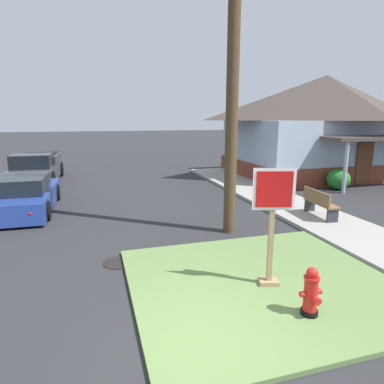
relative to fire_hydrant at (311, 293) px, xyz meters
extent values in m
plane|color=#2B2B2D|center=(-1.99, -0.24, -0.46)|extent=(160.00, 160.00, 0.00)
cube|color=#668447|center=(-0.18, 1.24, -0.42)|extent=(5.01, 4.56, 0.08)
cube|color=#9E9B93|center=(3.53, 5.88, -0.40)|extent=(2.20, 18.56, 0.12)
cylinder|color=black|center=(0.00, 0.00, -0.34)|extent=(0.28, 0.28, 0.08)
cylinder|color=red|center=(0.00, 0.00, -0.03)|extent=(0.22, 0.22, 0.54)
cylinder|color=red|center=(0.00, 0.00, 0.26)|extent=(0.25, 0.25, 0.03)
sphere|color=red|center=(0.00, 0.00, 0.34)|extent=(0.19, 0.19, 0.19)
cube|color=red|center=(0.00, 0.00, 0.41)|extent=(0.04, 0.04, 0.04)
cylinder|color=red|center=(-0.15, 0.00, 0.00)|extent=(0.08, 0.09, 0.09)
cylinder|color=red|center=(0.15, 0.00, 0.00)|extent=(0.08, 0.09, 0.09)
cylinder|color=red|center=(0.00, -0.16, -0.05)|extent=(0.12, 0.09, 0.12)
cube|color=#A3845B|center=(-0.12, 1.10, 0.71)|extent=(0.11, 0.11, 2.17)
cube|color=#A3845B|center=(-0.12, 1.10, -0.34)|extent=(0.42, 0.37, 0.08)
cube|color=white|center=(-0.13, 1.06, 1.47)|extent=(0.73, 0.23, 0.76)
cube|color=red|center=(-0.14, 1.04, 1.47)|extent=(0.63, 0.20, 0.65)
cylinder|color=black|center=(-2.77, 3.04, -0.45)|extent=(0.70, 0.70, 0.02)
cube|color=#233D93|center=(-5.52, 8.32, -0.05)|extent=(1.87, 4.46, 0.64)
cube|color=black|center=(-5.52, 8.10, 0.51)|extent=(1.57, 2.07, 0.56)
cylinder|color=black|center=(-6.33, 9.71, -0.15)|extent=(0.23, 0.62, 0.62)
cylinder|color=black|center=(-4.65, 9.68, -0.15)|extent=(0.23, 0.62, 0.62)
cylinder|color=black|center=(-4.70, 6.94, -0.15)|extent=(0.23, 0.62, 0.62)
sphere|color=white|center=(-6.01, 10.50, 0.01)|extent=(0.14, 0.14, 0.14)
sphere|color=white|center=(-4.94, 10.48, 0.01)|extent=(0.14, 0.14, 0.14)
sphere|color=red|center=(-5.02, 6.14, 0.01)|extent=(0.12, 0.12, 0.12)
cube|color=#38383D|center=(-5.95, 13.93, 0.04)|extent=(2.16, 5.54, 0.68)
cube|color=black|center=(-5.98, 13.17, 0.68)|extent=(1.78, 1.48, 0.68)
cube|color=#38383D|center=(-4.98, 14.86, 0.60)|extent=(0.18, 2.30, 0.44)
cube|color=#38383D|center=(-6.85, 14.92, 0.60)|extent=(0.18, 2.30, 0.44)
cube|color=#38383D|center=(-5.86, 16.62, 0.60)|extent=(1.78, 0.16, 0.44)
cylinder|color=black|center=(-5.08, 12.26, -0.08)|extent=(0.29, 0.77, 0.76)
cylinder|color=black|center=(-6.93, 12.32, -0.08)|extent=(0.29, 0.77, 0.76)
cylinder|color=black|center=(-4.97, 15.54, -0.08)|extent=(0.29, 0.77, 0.76)
cylinder|color=black|center=(-6.82, 15.61, -0.08)|extent=(0.29, 0.77, 0.76)
cube|color=brown|center=(3.59, 4.50, 0.10)|extent=(0.52, 1.45, 0.06)
cube|color=brown|center=(3.41, 4.51, 0.32)|extent=(0.17, 1.42, 0.38)
cube|color=#2D2D33|center=(3.54, 3.87, -0.13)|extent=(0.36, 0.09, 0.41)
cube|color=#2D2D33|center=(3.65, 5.12, -0.13)|extent=(0.36, 0.09, 0.41)
cylinder|color=#4C3823|center=(0.40, 4.27, 5.04)|extent=(0.33, 0.33, 11.00)
cube|color=brown|center=(9.18, 11.95, -0.01)|extent=(9.52, 6.40, 0.90)
cube|color=#9EADC1|center=(9.18, 11.95, 1.51)|extent=(9.33, 6.27, 2.14)
pyramid|color=#423833|center=(9.18, 11.95, 3.76)|extent=(10.00, 6.72, 2.37)
cube|color=#423833|center=(9.18, 8.05, 1.82)|extent=(5.24, 1.40, 0.16)
cylinder|color=#9EADC1|center=(7.04, 7.50, 0.68)|extent=(0.16, 0.16, 2.28)
cube|color=brown|center=(9.18, 8.73, 0.59)|extent=(0.90, 0.06, 2.00)
ellipsoid|color=#25732A|center=(7.32, 8.19, 0.01)|extent=(1.01, 1.01, 0.94)
camera|label=1|loc=(-3.18, -4.08, 2.71)|focal=31.25mm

